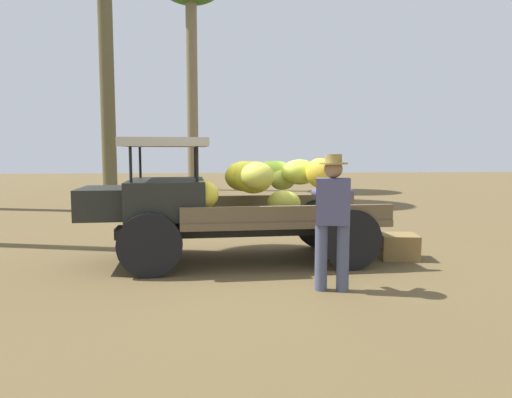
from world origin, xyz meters
The scene contains 4 objects.
ground_plane centered at (0.00, 0.00, 0.00)m, with size 60.00×60.00×0.00m, color brown.
truck centered at (0.32, 0.04, 0.96)m, with size 4.54×1.97×1.88m.
farmer centered at (-1.00, 1.72, 0.94)m, with size 0.53×0.49×1.65m.
wooden_crate centered at (-2.46, 0.11, 0.19)m, with size 0.56×0.52×0.39m, color olive.
Camera 1 is at (0.38, 7.25, 1.69)m, focal length 33.19 mm.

